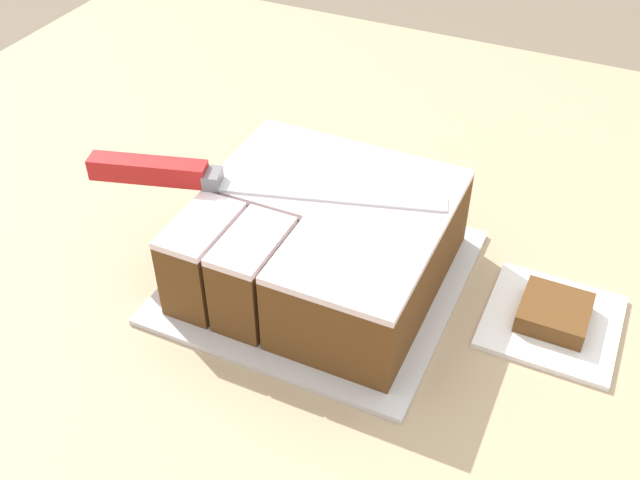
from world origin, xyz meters
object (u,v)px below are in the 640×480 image
at_px(cake, 323,239).
at_px(brownie, 554,312).
at_px(cake_board, 320,276).
at_px(knife, 188,175).

distance_m(cake, brownie, 0.23).
bearing_deg(cake, cake_board, -136.80).
height_order(cake, brownie, cake).
relative_size(cake, knife, 0.69).
xyz_separation_m(knife, brownie, (0.36, 0.06, -0.09)).
bearing_deg(brownie, knife, -171.00).
distance_m(knife, brownie, 0.38).
xyz_separation_m(cake_board, knife, (-0.13, -0.02, 0.10)).
bearing_deg(cake, brownie, 8.11).
bearing_deg(cake, knife, -169.48).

